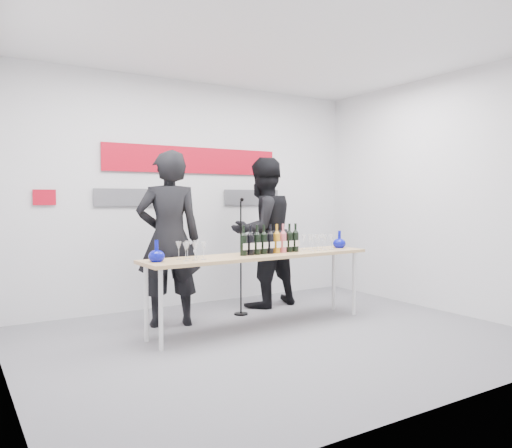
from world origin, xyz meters
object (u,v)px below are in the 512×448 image
presenter_left (169,239)px  presenter_right (263,232)px  tasting_table (261,260)px  mic_stand (241,279)px

presenter_left → presenter_right: bearing=-153.1°
tasting_table → mic_stand: (0.11, 0.62, -0.32)m
tasting_table → mic_stand: size_ratio=1.90×
tasting_table → mic_stand: 0.71m
presenter_left → mic_stand: size_ratio=1.36×
presenter_right → mic_stand: 0.79m
presenter_right → mic_stand: presenter_right is taller
presenter_right → tasting_table: bearing=48.4°
presenter_left → presenter_right: (1.44, 0.30, 0.00)m
presenter_right → mic_stand: bearing=21.7°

